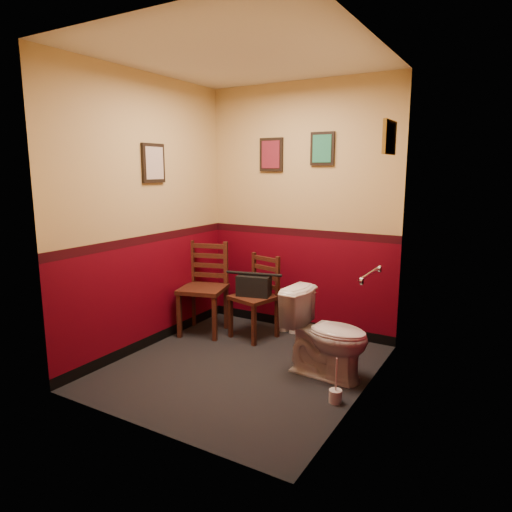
{
  "coord_description": "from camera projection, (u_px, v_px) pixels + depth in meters",
  "views": [
    {
      "loc": [
        2.09,
        -3.33,
        1.78
      ],
      "look_at": [
        0.0,
        0.25,
        1.0
      ],
      "focal_mm": 32.0,
      "sensor_mm": 36.0,
      "label": 1
    }
  ],
  "objects": [
    {
      "name": "framed_print_left",
      "position": [
        153.0,
        163.0,
        4.47
      ],
      "size": [
        0.04,
        0.3,
        0.38
      ],
      "color": "black",
      "rests_on": "wall_left"
    },
    {
      "name": "tp_stack",
      "position": [
        289.0,
        320.0,
        5.09
      ],
      "size": [
        0.25,
        0.15,
        0.33
      ],
      "color": "silver",
      "rests_on": "floor"
    },
    {
      "name": "wall_front",
      "position": [
        142.0,
        239.0,
        2.93
      ],
      "size": [
        2.2,
        0.0,
        2.7
      ],
      "primitive_type": "cube",
      "rotation": [
        -1.57,
        0.0,
        0.0
      ],
      "color": "#550310",
      "rests_on": "ground"
    },
    {
      "name": "handbag",
      "position": [
        254.0,
        286.0,
        4.85
      ],
      "size": [
        0.38,
        0.25,
        0.26
      ],
      "rotation": [
        0.0,
        0.0,
        0.23
      ],
      "color": "black",
      "rests_on": "chair_right"
    },
    {
      "name": "framed_print_back_a",
      "position": [
        271.0,
        155.0,
        5.01
      ],
      "size": [
        0.28,
        0.04,
        0.36
      ],
      "color": "black",
      "rests_on": "wall_back"
    },
    {
      "name": "framed_print_back_b",
      "position": [
        322.0,
        149.0,
        4.7
      ],
      "size": [
        0.26,
        0.04,
        0.34
      ],
      "color": "black",
      "rests_on": "wall_back"
    },
    {
      "name": "wall_back",
      "position": [
        300.0,
        210.0,
        4.96
      ],
      "size": [
        2.2,
        0.0,
        2.7
      ],
      "primitive_type": "cube",
      "rotation": [
        1.57,
        0.0,
        0.0
      ],
      "color": "#550310",
      "rests_on": "ground"
    },
    {
      "name": "wall_right",
      "position": [
        366.0,
        229.0,
        3.4
      ],
      "size": [
        0.0,
        2.4,
        2.7
      ],
      "primitive_type": "cube",
      "rotation": [
        1.57,
        0.0,
        -1.57
      ],
      "color": "#550310",
      "rests_on": "ground"
    },
    {
      "name": "toilet",
      "position": [
        326.0,
        335.0,
        3.97
      ],
      "size": [
        0.79,
        0.48,
        0.75
      ],
      "primitive_type": "imported",
      "rotation": [
        0.0,
        0.0,
        1.49
      ],
      "color": "white",
      "rests_on": "floor"
    },
    {
      "name": "ceiling",
      "position": [
        240.0,
        55.0,
        3.69
      ],
      "size": [
        2.2,
        2.4,
        0.0
      ],
      "primitive_type": "cube",
      "rotation": [
        3.14,
        0.0,
        0.0
      ],
      "color": "silver",
      "rests_on": "ground"
    },
    {
      "name": "wall_left",
      "position": [
        147.0,
        215.0,
        4.49
      ],
      "size": [
        0.0,
        2.4,
        2.7
      ],
      "primitive_type": "cube",
      "rotation": [
        1.57,
        0.0,
        1.57
      ],
      "color": "#550310",
      "rests_on": "ground"
    },
    {
      "name": "chair_right",
      "position": [
        256.0,
        297.0,
        4.9
      ],
      "size": [
        0.5,
        0.5,
        0.89
      ],
      "rotation": [
        0.0,
        0.0,
        -0.25
      ],
      "color": "#5B2A1B",
      "rests_on": "floor"
    },
    {
      "name": "chair_left",
      "position": [
        204.0,
        288.0,
        5.03
      ],
      "size": [
        0.58,
        0.58,
        1.0
      ],
      "rotation": [
        0.0,
        0.0,
        0.28
      ],
      "color": "#5B2A1B",
      "rests_on": "floor"
    },
    {
      "name": "floor",
      "position": [
        242.0,
        367.0,
        4.19
      ],
      "size": [
        2.2,
        2.4,
        0.0
      ],
      "primitive_type": "cube",
      "color": "black",
      "rests_on": "ground"
    },
    {
      "name": "framed_print_right",
      "position": [
        389.0,
        137.0,
        3.79
      ],
      "size": [
        0.04,
        0.34,
        0.28
      ],
      "color": "olive",
      "rests_on": "wall_right"
    },
    {
      "name": "grab_bar",
      "position": [
        370.0,
        274.0,
        3.7
      ],
      "size": [
        0.05,
        0.56,
        0.06
      ],
      "color": "silver",
      "rests_on": "wall_right"
    },
    {
      "name": "toilet_brush",
      "position": [
        335.0,
        395.0,
        3.55
      ],
      "size": [
        0.1,
        0.1,
        0.37
      ],
      "color": "silver",
      "rests_on": "floor"
    }
  ]
}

